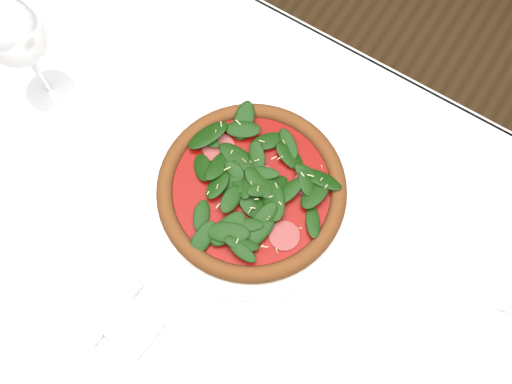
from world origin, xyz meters
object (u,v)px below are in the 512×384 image
Objects in this scene: plate at (252,192)px; wine_glass at (14,36)px; pizza at (252,188)px; napkin at (116,315)px.

plate is 0.41m from wine_glass.
wine_glass is (-0.38, -0.03, 0.15)m from plate.
pizza reaches higher than napkin.
plate is 2.53× the size of napkin.
wine_glass is (-0.38, -0.03, 0.13)m from pizza.
wine_glass is at bearing -175.76° from plate.
pizza is 1.63× the size of wine_glass.
plate is at bearing 0.00° from pizza.
napkin is at bearing -103.48° from pizza.
plate is at bearing 76.52° from napkin.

